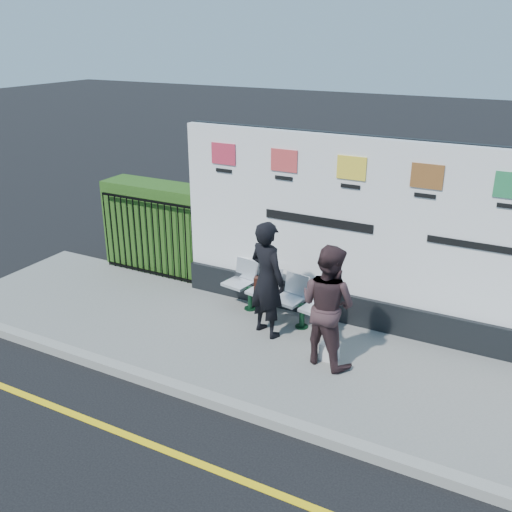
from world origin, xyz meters
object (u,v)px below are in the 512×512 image
Objects in this scene: woman_left at (267,279)px; woman_right at (328,305)px; bench at (275,306)px; billboard at (419,257)px.

woman_left is 1.04× the size of woman_right.
bench is at bearing -57.59° from woman_left.
woman_left is (-2.02, -1.00, -0.38)m from billboard.
billboard is 2.43m from bench.
bench is at bearing -167.01° from billboard.
billboard reaches higher than woman_left.
bench is 1.09× the size of woman_left.
woman_right is at bearing -25.14° from bench.
bench is 0.88m from woman_left.
bench is at bearing -19.09° from woman_right.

